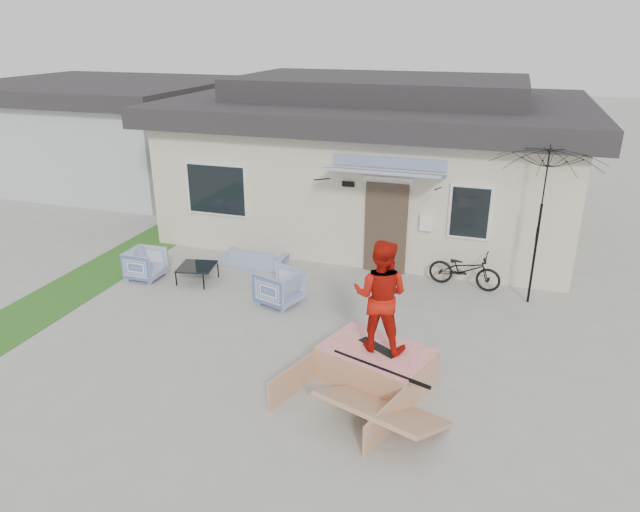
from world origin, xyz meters
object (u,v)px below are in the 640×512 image
(patio_umbrella, at_px, (539,221))
(skater, at_px, (381,294))
(bicycle, at_px, (465,266))
(coffee_table, at_px, (197,274))
(armchair_right, at_px, (279,285))
(skateboard, at_px, (378,347))
(loveseat, at_px, (255,254))
(armchair_left, at_px, (145,263))
(skate_ramp, at_px, (376,365))

(patio_umbrella, distance_m, skater, 4.38)
(bicycle, relative_size, patio_umbrella, 0.66)
(coffee_table, distance_m, bicycle, 5.86)
(armchair_right, xyz_separation_m, bicycle, (3.51, 1.98, 0.10))
(skateboard, height_order, skater, skater)
(loveseat, bearing_deg, coffee_table, 54.14)
(patio_umbrella, relative_size, skateboard, 3.16)
(armchair_left, bearing_deg, skate_ramp, -111.41)
(armchair_right, xyz_separation_m, skater, (2.50, -2.05, 1.09))
(loveseat, xyz_separation_m, coffee_table, (-0.86, -1.22, -0.11))
(skater, bearing_deg, skate_ramp, 73.83)
(coffee_table, relative_size, skate_ramp, 0.34)
(bicycle, xyz_separation_m, patio_umbrella, (1.34, -0.34, 1.25))
(loveseat, bearing_deg, bicycle, -177.12)
(loveseat, height_order, coffee_table, loveseat)
(loveseat, height_order, skateboard, skateboard)
(loveseat, bearing_deg, skate_ramp, 134.16)
(armchair_left, xyz_separation_m, armchair_right, (3.32, -0.26, 0.02))
(armchair_right, relative_size, patio_umbrella, 0.34)
(skate_ramp, bearing_deg, loveseat, 153.46)
(patio_umbrella, distance_m, skate_ramp, 4.66)
(skate_ramp, height_order, skater, skater)
(armchair_right, bearing_deg, bicycle, 137.33)
(skateboard, bearing_deg, armchair_left, -168.54)
(armchair_left, height_order, armchair_right, armchair_right)
(armchair_left, distance_m, skater, 6.36)
(armchair_right, relative_size, skateboard, 1.09)
(bicycle, bearing_deg, patio_umbrella, -96.62)
(coffee_table, height_order, patio_umbrella, patio_umbrella)
(armchair_left, height_order, skateboard, armchair_left)
(loveseat, distance_m, skater, 5.44)
(armchair_left, relative_size, skateboard, 1.02)
(armchair_right, relative_size, coffee_table, 1.06)
(patio_umbrella, bearing_deg, skater, -122.47)
(coffee_table, distance_m, skate_ramp, 5.28)
(loveseat, distance_m, skate_ramp, 5.33)
(skateboard, bearing_deg, loveseat, 168.49)
(patio_umbrella, distance_m, skateboard, 4.52)
(bicycle, bearing_deg, skate_ramp, 173.56)
(coffee_table, xyz_separation_m, patio_umbrella, (6.99, 1.18, 1.56))
(patio_umbrella, bearing_deg, skateboard, -122.47)
(armchair_left, bearing_deg, skater, -110.90)
(armchair_left, bearing_deg, patio_umbrella, -79.69)
(coffee_table, relative_size, skater, 0.42)
(loveseat, height_order, bicycle, bicycle)
(armchair_right, bearing_deg, loveseat, -124.83)
(armchair_right, distance_m, coffee_table, 2.20)
(skateboard, bearing_deg, bicycle, 109.02)
(skateboard, relative_size, skater, 0.41)
(armchair_right, height_order, coffee_table, armchair_right)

